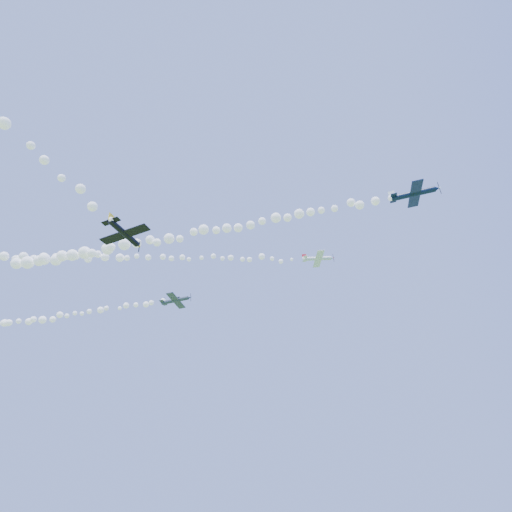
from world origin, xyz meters
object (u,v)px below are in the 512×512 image
at_px(plane_navy, 415,194).
at_px(plane_grey, 176,300).
at_px(plane_white, 318,258).
at_px(plane_black, 125,234).

distance_m(plane_navy, plane_grey, 50.02).
bearing_deg(plane_grey, plane_white, 1.67).
height_order(plane_navy, plane_black, plane_navy).
relative_size(plane_white, plane_black, 0.97).
xyz_separation_m(plane_white, plane_navy, (19.36, -17.73, -5.07)).
bearing_deg(plane_grey, plane_black, -77.64).
bearing_deg(plane_black, plane_navy, -63.08).
relative_size(plane_white, plane_navy, 0.87).
bearing_deg(plane_navy, plane_grey, 158.42).
xyz_separation_m(plane_navy, plane_black, (-36.65, -18.22, -10.09)).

